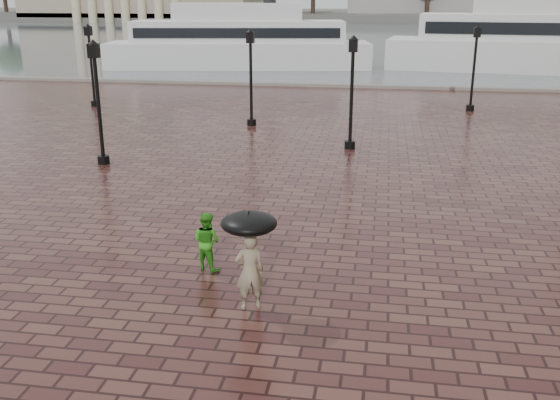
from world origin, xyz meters
name	(u,v)px	position (x,y,z in m)	size (l,w,h in m)	color
ground	(168,295)	(0.00, 0.00, 0.00)	(300.00, 300.00, 0.00)	#341817
harbour_water	(360,35)	(0.00, 92.00, 0.00)	(240.00, 240.00, 0.00)	#424B50
quay_edge	(322,87)	(0.00, 32.00, 0.00)	(80.00, 0.60, 0.30)	slate
far_shore	(371,15)	(0.00, 160.00, 1.00)	(300.00, 60.00, 2.00)	#4C4C47
street_lamps	(257,78)	(-1.60, 17.60, 2.33)	(21.44, 14.44, 4.40)	black
adult_pedestrian	(250,271)	(1.83, -0.26, 0.81)	(0.59, 0.39, 1.62)	gray
child_pedestrian	(207,241)	(0.46, 1.45, 0.69)	(0.67, 0.52, 1.37)	#32991C
ferry_near	(239,42)	(-8.31, 42.68, 2.22)	(23.06, 8.99, 7.37)	silver
ferry_far	(550,40)	(17.45, 43.99, 2.55)	(26.47, 9.23, 8.50)	silver
umbrella	(249,223)	(1.83, -0.26, 1.83)	(1.10, 1.10, 1.12)	black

